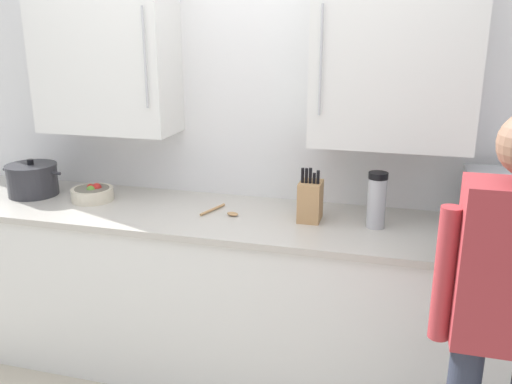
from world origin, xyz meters
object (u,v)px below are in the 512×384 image
object	(u,v)px
wooden_spoon	(223,212)
knife_block	(310,200)
person_figure	(507,312)
fruit_bowl	(92,193)
thermos_flask	(377,200)
stock_pot	(32,180)

from	to	relation	value
wooden_spoon	knife_block	world-z (taller)	knife_block
wooden_spoon	person_figure	size ratio (longest dim) A/B	0.12
fruit_bowl	knife_block	size ratio (longest dim) A/B	0.84
thermos_flask	knife_block	xyz separation A→B (m)	(-0.33, 0.02, -0.04)
fruit_bowl	knife_block	distance (m)	1.24
fruit_bowl	wooden_spoon	xyz separation A→B (m)	(0.79, -0.02, -0.03)
wooden_spoon	person_figure	distance (m)	1.49
stock_pot	thermos_flask	bearing A→B (deg)	-0.54
wooden_spoon	stock_pot	bearing A→B (deg)	178.80
knife_block	thermos_flask	bearing A→B (deg)	-3.05
thermos_flask	fruit_bowl	bearing A→B (deg)	179.43
thermos_flask	person_figure	world-z (taller)	person_figure
knife_block	wooden_spoon	bearing A→B (deg)	-177.05
person_figure	fruit_bowl	bearing A→B (deg)	157.54
thermos_flask	person_figure	distance (m)	0.95
knife_block	person_figure	world-z (taller)	person_figure
wooden_spoon	knife_block	bearing A→B (deg)	2.95
stock_pot	knife_block	size ratio (longest dim) A/B	1.37
fruit_bowl	knife_block	world-z (taller)	knife_block
fruit_bowl	knife_block	xyz separation A→B (m)	(1.24, 0.00, 0.06)
stock_pot	knife_block	world-z (taller)	knife_block
stock_pot	wooden_spoon	distance (m)	1.18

